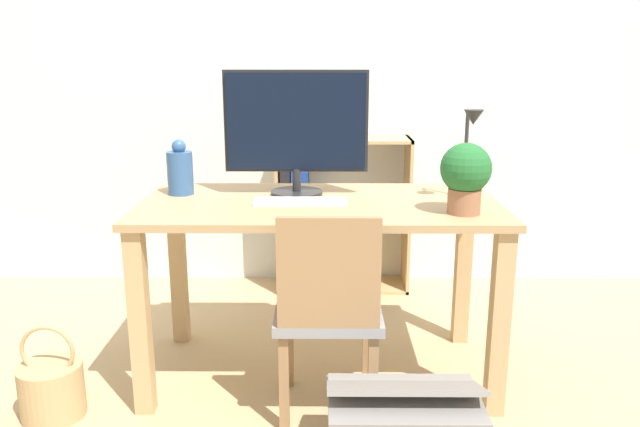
{
  "coord_description": "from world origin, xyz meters",
  "views": [
    {
      "loc": [
        0.02,
        -2.49,
        1.35
      ],
      "look_at": [
        0.0,
        0.1,
        0.69
      ],
      "focal_mm": 35.0,
      "sensor_mm": 36.0,
      "label": 1
    }
  ],
  "objects": [
    {
      "name": "ground_plane",
      "position": [
        0.0,
        0.0,
        0.0
      ],
      "size": [
        10.0,
        10.0,
        0.0
      ],
      "primitive_type": "plane",
      "color": "tan"
    },
    {
      "name": "wall_back",
      "position": [
        0.0,
        1.22,
        1.3
      ],
      "size": [
        8.0,
        0.05,
        2.6
      ],
      "color": "silver",
      "rests_on": "ground_plane"
    },
    {
      "name": "desk",
      "position": [
        0.0,
        0.0,
        0.64
      ],
      "size": [
        1.47,
        0.74,
        0.77
      ],
      "color": "tan",
      "rests_on": "ground_plane"
    },
    {
      "name": "monitor",
      "position": [
        -0.1,
        0.13,
        1.06
      ],
      "size": [
        0.6,
        0.22,
        0.52
      ],
      "color": "#232326",
      "rests_on": "desk"
    },
    {
      "name": "keyboard",
      "position": [
        -0.08,
        -0.04,
        0.78
      ],
      "size": [
        0.38,
        0.12,
        0.02
      ],
      "color": "silver",
      "rests_on": "desk"
    },
    {
      "name": "vase",
      "position": [
        -0.6,
        0.13,
        0.87
      ],
      "size": [
        0.11,
        0.11,
        0.24
      ],
      "color": "#33598C",
      "rests_on": "desk"
    },
    {
      "name": "desk_lamp",
      "position": [
        0.61,
        0.03,
        1.0
      ],
      "size": [
        0.1,
        0.19,
        0.37
      ],
      "color": "#2D2D33",
      "rests_on": "desk"
    },
    {
      "name": "potted_plant",
      "position": [
        0.55,
        -0.2,
        0.92
      ],
      "size": [
        0.19,
        0.19,
        0.27
      ],
      "color": "#9E6647",
      "rests_on": "desk"
    },
    {
      "name": "chair",
      "position": [
        0.03,
        -0.34,
        0.45
      ],
      "size": [
        0.4,
        0.4,
        0.82
      ],
      "rotation": [
        0.0,
        0.0,
        -0.14
      ],
      "color": "gray",
      "rests_on": "ground_plane"
    },
    {
      "name": "bookshelf",
      "position": [
        -0.01,
        1.04,
        0.37
      ],
      "size": [
        0.77,
        0.28,
        0.9
      ],
      "color": "tan",
      "rests_on": "ground_plane"
    },
    {
      "name": "basket",
      "position": [
        -1.03,
        -0.35,
        0.11
      ],
      "size": [
        0.24,
        0.24,
        0.38
      ],
      "color": "tan",
      "rests_on": "ground_plane"
    }
  ]
}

